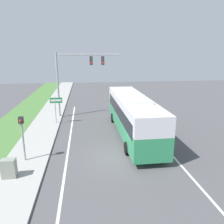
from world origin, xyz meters
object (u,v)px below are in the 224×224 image
object	(u,v)px
signal_gantry	(76,71)
utility_cabinet	(9,168)
bus	(132,113)
street_sign	(56,105)
pedestrian_signal	(22,132)

from	to	relation	value
signal_gantry	utility_cabinet	world-z (taller)	signal_gantry
signal_gantry	bus	bearing A→B (deg)	-53.24
street_sign	utility_cabinet	distance (m)	10.02
street_sign	pedestrian_signal	bearing A→B (deg)	-98.35
signal_gantry	street_sign	xyz separation A→B (m)	(-2.06, -2.45, -3.06)
bus	signal_gantry	xyz separation A→B (m)	(-4.73, 6.33, 3.04)
pedestrian_signal	street_sign	size ratio (longest dim) A/B	1.12
bus	pedestrian_signal	xyz separation A→B (m)	(-7.94, -3.94, 0.14)
bus	street_sign	xyz separation A→B (m)	(-6.79, 3.88, -0.03)
pedestrian_signal	utility_cabinet	distance (m)	2.48
street_sign	signal_gantry	bearing A→B (deg)	49.91
bus	signal_gantry	bearing A→B (deg)	126.76
utility_cabinet	pedestrian_signal	bearing A→B (deg)	80.45
signal_gantry	street_sign	bearing A→B (deg)	-130.09
bus	pedestrian_signal	size ratio (longest dim) A/B	3.94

